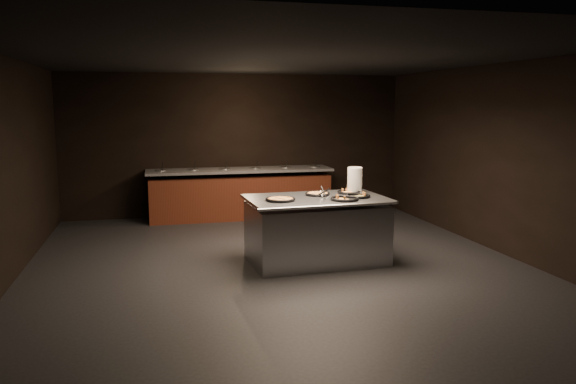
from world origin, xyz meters
The scene contains 11 objects.
room centered at (0.00, 0.00, 1.45)m, with size 7.02×8.02×2.92m.
salad_bar centered at (0.00, 3.56, 0.44)m, with size 3.70×0.83×1.18m.
serving_counter centered at (0.59, 0.12, 0.45)m, with size 2.04×1.37×0.95m.
plate_stack centered at (1.29, 0.46, 1.14)m, with size 0.23×0.23×0.38m, color white.
pan_veggie_whole centered at (0.02, -0.02, 0.97)m, with size 0.42×0.42×0.04m.
pan_cheese_whole centered at (0.66, 0.32, 0.97)m, with size 0.37×0.37×0.04m.
pan_cheese_slices_a centered at (1.17, 0.38, 0.97)m, with size 0.34×0.34×0.04m.
pan_cheese_slices_b centered at (0.91, -0.19, 0.97)m, with size 0.40×0.40×0.04m.
pan_veggie_slices centered at (1.17, 0.01, 0.97)m, with size 0.37×0.37×0.04m.
server_left centered at (0.67, 0.13, 1.02)m, with size 0.09×0.32×0.15m.
server_right centered at (0.66, -0.11, 1.03)m, with size 0.30×0.23×0.17m.
Camera 1 is at (-1.67, -7.53, 2.26)m, focal length 35.00 mm.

